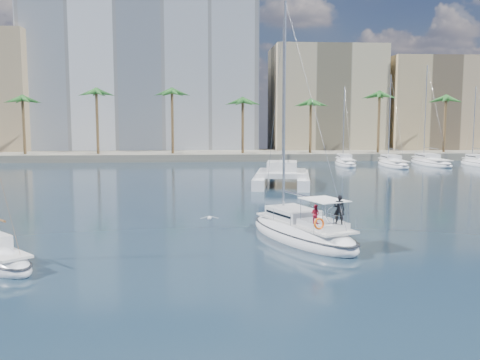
{
  "coord_description": "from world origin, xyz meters",
  "views": [
    {
      "loc": [
        -0.96,
        -30.54,
        7.21
      ],
      "look_at": [
        1.24,
        1.5,
        3.38
      ],
      "focal_mm": 40.0,
      "sensor_mm": 36.0,
      "label": 1
    }
  ],
  "objects": [
    {
      "name": "seagull",
      "position": [
        -0.61,
        3.22,
        0.74
      ],
      "size": [
        1.19,
        0.51,
        0.22
      ],
      "color": "silver",
      "rests_on": "ground"
    },
    {
      "name": "ground",
      "position": [
        0.0,
        0.0,
        0.0
      ],
      "size": [
        160.0,
        160.0,
        0.0
      ],
      "primitive_type": "plane",
      "color": "black",
      "rests_on": "ground"
    },
    {
      "name": "building_beige",
      "position": [
        22.0,
        70.0,
        10.0
      ],
      "size": [
        20.0,
        14.0,
        20.0
      ],
      "primitive_type": "cube",
      "color": "tan",
      "rests_on": "ground"
    },
    {
      "name": "building_modern",
      "position": [
        -12.0,
        73.0,
        14.0
      ],
      "size": [
        42.0,
        16.0,
        28.0
      ],
      "primitive_type": "cube",
      "color": "silver",
      "rests_on": "ground"
    },
    {
      "name": "moored_yacht_c",
      "position": [
        33.0,
        47.0,
        0.0
      ],
      "size": [
        3.98,
        12.33,
        15.54
      ],
      "primitive_type": null,
      "rotation": [
        0.0,
        0.0,
        0.03
      ],
      "color": "white",
      "rests_on": "ground"
    },
    {
      "name": "moored_yacht_d",
      "position": [
        39.5,
        45.0,
        0.0
      ],
      "size": [
        3.52,
        9.55,
        11.9
      ],
      "primitive_type": null,
      "rotation": [
        0.0,
        0.0,
        0.09
      ],
      "color": "white",
      "rests_on": "ground"
    },
    {
      "name": "quay",
      "position": [
        0.0,
        61.0,
        0.6
      ],
      "size": [
        120.0,
        14.0,
        1.2
      ],
      "primitive_type": "cube",
      "color": "gray",
      "rests_on": "ground"
    },
    {
      "name": "main_sloop",
      "position": [
        4.77,
        -0.1,
        0.48
      ],
      "size": [
        6.78,
        10.36,
        14.73
      ],
      "rotation": [
        0.0,
        0.0,
        0.4
      ],
      "color": "white",
      "rests_on": "ground"
    },
    {
      "name": "moored_yacht_b",
      "position": [
        26.5,
        45.0,
        0.0
      ],
      "size": [
        3.32,
        10.83,
        13.72
      ],
      "primitive_type": null,
      "rotation": [
        0.0,
        0.0,
        -0.02
      ],
      "color": "white",
      "rests_on": "ground"
    },
    {
      "name": "building_tan_right",
      "position": [
        42.0,
        68.0,
        9.0
      ],
      "size": [
        18.0,
        12.0,
        18.0
      ],
      "primitive_type": "cube",
      "color": "tan",
      "rests_on": "ground"
    },
    {
      "name": "palm_centre",
      "position": [
        0.0,
        57.0,
        10.28
      ],
      "size": [
        3.6,
        3.6,
        12.3
      ],
      "color": "brown",
      "rests_on": "ground"
    },
    {
      "name": "catamaran",
      "position": [
        7.28,
        24.93,
        1.13
      ],
      "size": [
        7.44,
        12.0,
        16.44
      ],
      "rotation": [
        0.0,
        0.0,
        -0.17
      ],
      "color": "white",
      "rests_on": "ground"
    },
    {
      "name": "moored_yacht_a",
      "position": [
        20.0,
        47.0,
        0.0
      ],
      "size": [
        3.37,
        9.52,
        11.9
      ],
      "primitive_type": null,
      "rotation": [
        0.0,
        0.0,
        -0.07
      ],
      "color": "white",
      "rests_on": "ground"
    },
    {
      "name": "palm_right",
      "position": [
        34.0,
        57.0,
        10.28
      ],
      "size": [
        3.6,
        3.6,
        12.3
      ],
      "color": "brown",
      "rests_on": "ground"
    }
  ]
}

